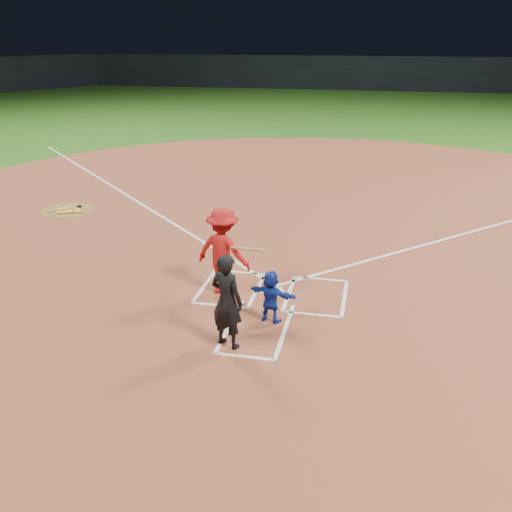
% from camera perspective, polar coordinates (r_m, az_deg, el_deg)
% --- Properties ---
extents(ground, '(120.00, 120.00, 0.00)m').
position_cam_1_polar(ground, '(12.79, 1.69, -3.63)').
color(ground, '#205014').
rests_on(ground, ground).
extents(home_plate_dirt, '(28.00, 28.00, 0.01)m').
position_cam_1_polar(home_plate_dirt, '(18.33, 5.11, 4.24)').
color(home_plate_dirt, brown).
rests_on(home_plate_dirt, ground).
extents(stadium_wall_far, '(80.00, 1.20, 3.20)m').
position_cam_1_polar(stadium_wall_far, '(59.55, 10.53, 17.55)').
color(stadium_wall_far, black).
rests_on(stadium_wall_far, ground).
extents(home_plate, '(0.60, 0.60, 0.02)m').
position_cam_1_polar(home_plate, '(12.78, 1.69, -3.55)').
color(home_plate, white).
rests_on(home_plate, home_plate_dirt).
extents(on_deck_circle, '(1.70, 1.70, 0.01)m').
position_cam_1_polar(on_deck_circle, '(19.56, -18.32, 4.36)').
color(on_deck_circle, brown).
rests_on(on_deck_circle, home_plate_dirt).
extents(on_deck_logo, '(0.80, 0.80, 0.00)m').
position_cam_1_polar(on_deck_logo, '(19.55, -18.32, 4.38)').
color(on_deck_logo, gold).
rests_on(on_deck_logo, on_deck_circle).
extents(on_deck_bat_a, '(0.30, 0.82, 0.06)m').
position_cam_1_polar(on_deck_bat_a, '(19.68, -17.60, 4.66)').
color(on_deck_bat_a, '#905C35').
rests_on(on_deck_bat_a, on_deck_circle).
extents(on_deck_bat_b, '(0.61, 0.67, 0.06)m').
position_cam_1_polar(on_deck_bat_b, '(19.56, -18.99, 4.40)').
color(on_deck_bat_b, '#A5763C').
rests_on(on_deck_bat_b, on_deck_circle).
extents(on_deck_bat_c, '(0.80, 0.38, 0.06)m').
position_cam_1_polar(on_deck_bat_c, '(19.15, -17.99, 4.17)').
color(on_deck_bat_c, '#A4733C').
rests_on(on_deck_bat_c, on_deck_circle).
extents(bat_weight_donut, '(0.19, 0.19, 0.05)m').
position_cam_1_polar(bat_weight_donut, '(19.78, -17.26, 4.77)').
color(bat_weight_donut, black).
rests_on(bat_weight_donut, on_deck_circle).
extents(catcher, '(1.05, 0.58, 1.08)m').
position_cam_1_polar(catcher, '(11.31, 1.50, -4.07)').
color(catcher, '#122C99').
rests_on(catcher, home_plate_dirt).
extents(umpire, '(0.78, 0.65, 1.81)m').
position_cam_1_polar(umpire, '(10.30, -2.93, -4.52)').
color(umpire, black).
rests_on(umpire, home_plate_dirt).
extents(chalk_markings, '(28.35, 17.32, 0.01)m').
position_cam_1_polar(chalk_markings, '(17.65, 4.81, 3.60)').
color(chalk_markings, white).
rests_on(chalk_markings, home_plate_dirt).
extents(batter_at_plate, '(1.65, 1.02, 1.95)m').
position_cam_1_polar(batter_at_plate, '(12.39, -3.31, 0.47)').
color(batter_at_plate, '#B01315').
rests_on(batter_at_plate, home_plate_dirt).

